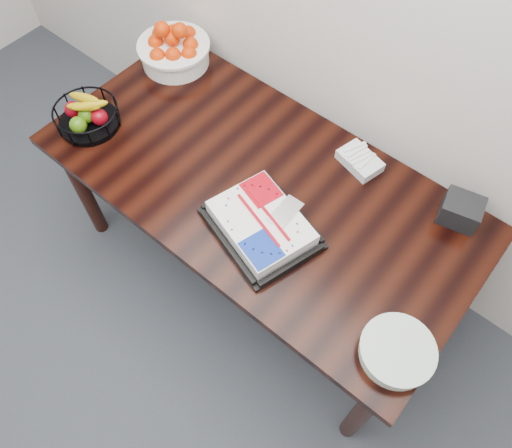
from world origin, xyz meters
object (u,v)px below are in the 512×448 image
Objects in this scene: plate_stack at (397,352)px; cake_tray at (261,225)px; fruit_basket at (87,115)px; tangerine_bowl at (174,46)px; napkin_box at (461,210)px; table at (259,194)px.

cake_tray is at bearing 172.16° from plate_stack.
plate_stack is at bearing -0.92° from fruit_basket.
napkin_box is (1.44, 0.06, -0.04)m from tangerine_bowl.
table is at bearing -21.05° from tangerine_bowl.
cake_tray is 0.64m from plate_stack.
tangerine_bowl is at bearing 158.95° from table.
tangerine_bowl reaches higher than napkin_box.
napkin_box is at bearing 43.94° from cake_tray.
table is at bearing -153.12° from napkin_box.
plate_stack is at bearing -7.84° from cake_tray.
plate_stack is 0.62m from napkin_box.
fruit_basket is 1.93× the size of napkin_box.
fruit_basket is at bearing -162.86° from table.
fruit_basket reaches higher than napkin_box.
table is 7.29× the size of plate_stack.
fruit_basket reaches higher than plate_stack.
cake_tray is 1.76× the size of fruit_basket.
plate_stack is (1.54, -0.55, -0.06)m from tangerine_bowl.
cake_tray is at bearing -48.29° from table.
plate_stack is (1.54, -0.02, -0.03)m from fruit_basket.
tangerine_bowl reaches higher than cake_tray.
cake_tray is 0.75m from napkin_box.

